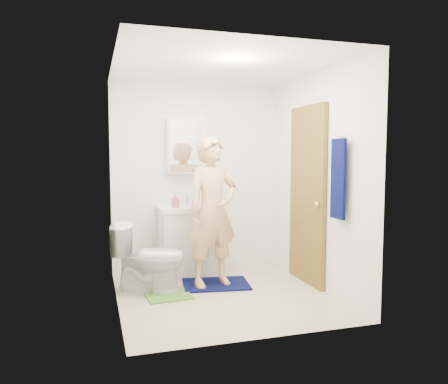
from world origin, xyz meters
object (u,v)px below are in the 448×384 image
(vanity_cabinet, at_px, (191,242))
(towel, at_px, (338,179))
(toothbrush_cup, at_px, (211,200))
(medicine_cabinet, at_px, (186,146))
(man, at_px, (213,212))
(toilet, at_px, (149,258))
(soap_dispenser, at_px, (175,200))

(vanity_cabinet, bearing_deg, towel, -51.53)
(toothbrush_cup, bearing_deg, medicine_cabinet, 161.96)
(vanity_cabinet, bearing_deg, medicine_cabinet, 90.00)
(vanity_cabinet, distance_m, towel, 2.08)
(man, bearing_deg, toothbrush_cup, 63.43)
(toilet, relative_size, man, 0.46)
(vanity_cabinet, relative_size, medicine_cabinet, 1.14)
(vanity_cabinet, height_order, toothbrush_cup, toothbrush_cup)
(toilet, relative_size, toothbrush_cup, 5.71)
(soap_dispenser, distance_m, toothbrush_cup, 0.54)
(towel, distance_m, toilet, 2.15)
(toilet, bearing_deg, towel, -99.57)
(vanity_cabinet, height_order, soap_dispenser, soap_dispenser)
(vanity_cabinet, height_order, toilet, vanity_cabinet)
(medicine_cabinet, bearing_deg, vanity_cabinet, -90.00)
(vanity_cabinet, distance_m, toilet, 0.87)
(soap_dispenser, xyz_separation_m, toothbrush_cup, (0.50, 0.20, -0.03))
(medicine_cabinet, bearing_deg, towel, -55.39)
(vanity_cabinet, xyz_separation_m, toothbrush_cup, (0.30, 0.13, 0.50))
(medicine_cabinet, xyz_separation_m, toothbrush_cup, (0.30, -0.10, -0.70))
(man, bearing_deg, towel, -51.90)
(vanity_cabinet, relative_size, toilet, 1.05)
(toilet, relative_size, soap_dispenser, 4.41)
(toothbrush_cup, distance_m, man, 0.78)
(vanity_cabinet, distance_m, man, 0.79)
(soap_dispenser, bearing_deg, toilet, -124.88)
(soap_dispenser, bearing_deg, man, -60.16)
(towel, bearing_deg, toothbrush_cup, 118.64)
(towel, bearing_deg, medicine_cabinet, 124.61)
(soap_dispenser, distance_m, man, 0.65)
(towel, xyz_separation_m, toothbrush_cup, (-0.88, 1.61, -0.35))
(vanity_cabinet, xyz_separation_m, man, (0.12, -0.63, 0.46))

